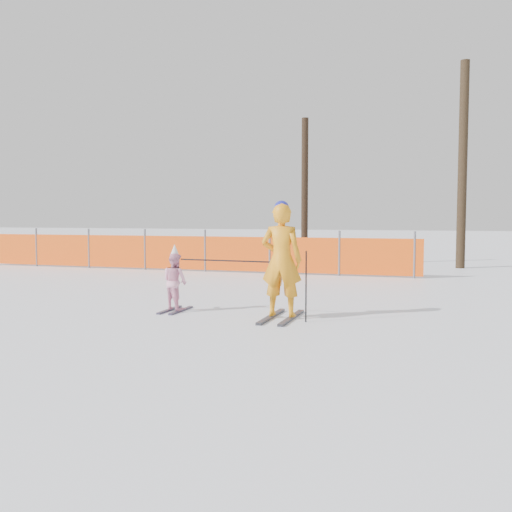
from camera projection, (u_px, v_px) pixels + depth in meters
The scene contains 6 objects.
ground at pixel (246, 322), 8.83m from camera, with size 120.00×120.00×0.00m, color white.
adult at pixel (281, 260), 9.12m from camera, with size 0.67×1.40×1.89m.
child at pixel (175, 281), 9.86m from camera, with size 0.59×0.86×1.16m.
ski_poles at pixel (256, 270), 9.22m from camera, with size 2.28×0.34×1.11m.
safety_fence at pixel (178, 252), 17.18m from camera, with size 14.27×0.06×1.25m.
tree_trunks at pixel (464, 179), 17.98m from camera, with size 9.54×1.53×6.48m.
Camera 1 is at (2.81, -8.28, 1.64)m, focal length 40.00 mm.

